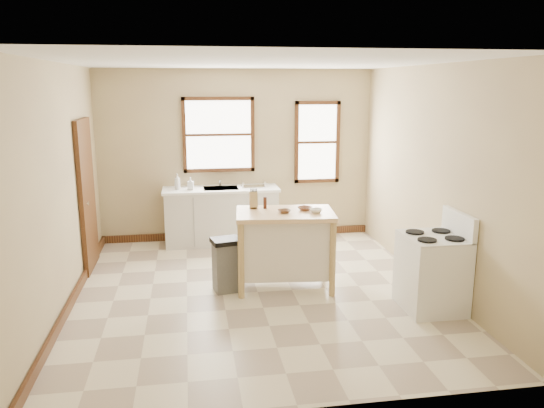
% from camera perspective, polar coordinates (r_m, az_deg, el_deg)
% --- Properties ---
extents(floor, '(5.00, 5.00, 0.00)m').
position_cam_1_polar(floor, '(6.76, -1.56, -9.44)').
color(floor, beige).
rests_on(floor, ground).
extents(ceiling, '(5.00, 5.00, 0.00)m').
position_cam_1_polar(ceiling, '(6.26, -1.72, 15.01)').
color(ceiling, white).
rests_on(ceiling, ground).
extents(wall_back, '(4.50, 0.04, 2.80)m').
position_cam_1_polar(wall_back, '(8.82, -3.76, 5.22)').
color(wall_back, tan).
rests_on(wall_back, ground).
extents(wall_left, '(0.04, 5.00, 2.80)m').
position_cam_1_polar(wall_left, '(6.47, -21.80, 1.58)').
color(wall_left, tan).
rests_on(wall_left, ground).
extents(wall_right, '(0.04, 5.00, 2.80)m').
position_cam_1_polar(wall_right, '(7.01, 16.93, 2.74)').
color(wall_right, tan).
rests_on(wall_right, ground).
extents(window_main, '(1.17, 0.06, 1.22)m').
position_cam_1_polar(window_main, '(8.74, -5.76, 7.42)').
color(window_main, '#34190E').
rests_on(window_main, wall_back).
extents(window_side, '(0.77, 0.06, 1.37)m').
position_cam_1_polar(window_side, '(9.00, 4.87, 6.63)').
color(window_side, '#34190E').
rests_on(window_side, wall_back).
extents(door_left, '(0.06, 0.90, 2.10)m').
position_cam_1_polar(door_left, '(7.78, -19.28, 0.90)').
color(door_left, '#34190E').
rests_on(door_left, ground).
extents(baseboard_back, '(4.50, 0.04, 0.12)m').
position_cam_1_polar(baseboard_back, '(9.06, -3.62, -3.24)').
color(baseboard_back, '#34190E').
rests_on(baseboard_back, ground).
extents(baseboard_left, '(0.04, 5.00, 0.12)m').
position_cam_1_polar(baseboard_left, '(6.84, -20.62, -9.49)').
color(baseboard_left, '#34190E').
rests_on(baseboard_left, ground).
extents(sink_counter, '(1.86, 0.62, 0.92)m').
position_cam_1_polar(sink_counter, '(8.68, -5.46, -1.26)').
color(sink_counter, beige).
rests_on(sink_counter, ground).
extents(faucet, '(0.03, 0.03, 0.22)m').
position_cam_1_polar(faucet, '(8.73, -5.62, 2.65)').
color(faucet, silver).
rests_on(faucet, sink_counter).
extents(soap_bottle_a, '(0.12, 0.12, 0.25)m').
position_cam_1_polar(soap_bottle_a, '(8.54, -10.15, 2.39)').
color(soap_bottle_a, '#B2B2B2').
rests_on(soap_bottle_a, sink_counter).
extents(soap_bottle_b, '(0.10, 0.11, 0.20)m').
position_cam_1_polar(soap_bottle_b, '(8.47, -8.75, 2.18)').
color(soap_bottle_b, '#B2B2B2').
rests_on(soap_bottle_b, sink_counter).
extents(dish_rack, '(0.43, 0.36, 0.09)m').
position_cam_1_polar(dish_rack, '(8.62, -2.05, 2.14)').
color(dish_rack, silver).
rests_on(dish_rack, sink_counter).
extents(kitchen_island, '(1.29, 0.89, 0.99)m').
position_cam_1_polar(kitchen_island, '(6.77, 1.40, -4.93)').
color(kitchen_island, '#EAB78A').
rests_on(kitchen_island, ground).
extents(knife_block, '(0.10, 0.10, 0.20)m').
position_cam_1_polar(knife_block, '(6.80, -2.01, 0.37)').
color(knife_block, tan).
rests_on(knife_block, kitchen_island).
extents(pepper_grinder, '(0.05, 0.05, 0.15)m').
position_cam_1_polar(pepper_grinder, '(6.79, -0.75, 0.13)').
color(pepper_grinder, '#3E1B10').
rests_on(pepper_grinder, kitchen_island).
extents(bowl_a, '(0.19, 0.19, 0.04)m').
position_cam_1_polar(bowl_a, '(6.58, 1.33, -0.77)').
color(bowl_a, brown).
rests_on(bowl_a, kitchen_island).
extents(bowl_b, '(0.24, 0.24, 0.04)m').
position_cam_1_polar(bowl_b, '(6.73, 3.56, -0.47)').
color(bowl_b, brown).
rests_on(bowl_b, kitchen_island).
extents(bowl_c, '(0.19, 0.19, 0.05)m').
position_cam_1_polar(bowl_c, '(6.60, 4.75, -0.73)').
color(bowl_c, white).
rests_on(bowl_c, kitchen_island).
extents(trash_bin, '(0.41, 0.36, 0.68)m').
position_cam_1_polar(trash_bin, '(6.71, -4.92, -6.53)').
color(trash_bin, '#61615F').
rests_on(trash_bin, ground).
extents(gas_stove, '(0.71, 0.71, 1.14)m').
position_cam_1_polar(gas_stove, '(6.37, 16.88, -5.94)').
color(gas_stove, white).
rests_on(gas_stove, ground).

